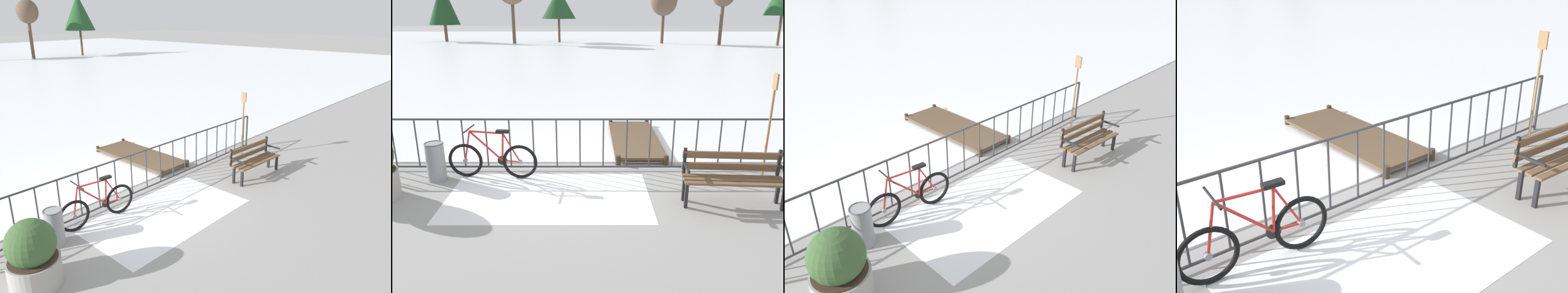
% 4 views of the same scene
% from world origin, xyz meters
% --- Properties ---
extents(ground_plane, '(160.00, 160.00, 0.00)m').
position_xyz_m(ground_plane, '(0.00, 0.00, 0.00)').
color(ground_plane, gray).
extents(snow_patch, '(3.45, 1.97, 0.01)m').
position_xyz_m(snow_patch, '(-0.29, -1.20, 0.00)').
color(snow_patch, white).
rests_on(snow_patch, ground).
extents(railing_fence, '(9.06, 0.06, 1.07)m').
position_xyz_m(railing_fence, '(-0.00, 0.00, 0.56)').
color(railing_fence, '#38383D').
rests_on(railing_fence, ground).
extents(bicycle_near_railing, '(1.71, 0.52, 0.97)m').
position_xyz_m(bicycle_near_railing, '(-1.41, -0.35, 0.37)').
color(bicycle_near_railing, black).
rests_on(bicycle_near_railing, ground).
extents(park_bench, '(1.63, 0.59, 0.89)m').
position_xyz_m(park_bench, '(2.73, -1.43, 0.51)').
color(park_bench, brown).
rests_on(park_bench, ground).
extents(planter_with_shrub, '(0.82, 0.82, 1.16)m').
position_xyz_m(planter_with_shrub, '(-3.21, -1.27, 0.55)').
color(planter_with_shrub, '#9E9B96').
rests_on(planter_with_shrub, ground).
extents(trash_bin, '(0.35, 0.35, 0.73)m').
position_xyz_m(trash_bin, '(-2.44, -0.48, 0.37)').
color(trash_bin, gray).
rests_on(trash_bin, ground).
extents(oar_upright, '(0.04, 0.16, 1.98)m').
position_xyz_m(oar_upright, '(3.69, -0.39, 1.14)').
color(oar_upright, '#937047').
rests_on(oar_upright, ground).
extents(wooden_dock, '(1.10, 3.01, 0.20)m').
position_xyz_m(wooden_dock, '(1.50, 1.75, 0.12)').
color(wooden_dock, brown).
rests_on(wooden_dock, ground).
extents(tree_east_mid, '(2.04, 2.04, 5.60)m').
position_xyz_m(tree_east_mid, '(12.56, 31.06, 4.38)').
color(tree_east_mid, brown).
rests_on(tree_east_mid, ground).
extents(tree_extra, '(3.18, 3.18, 6.25)m').
position_xyz_m(tree_extra, '(17.61, 30.25, 4.43)').
color(tree_extra, brown).
rests_on(tree_extra, ground).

